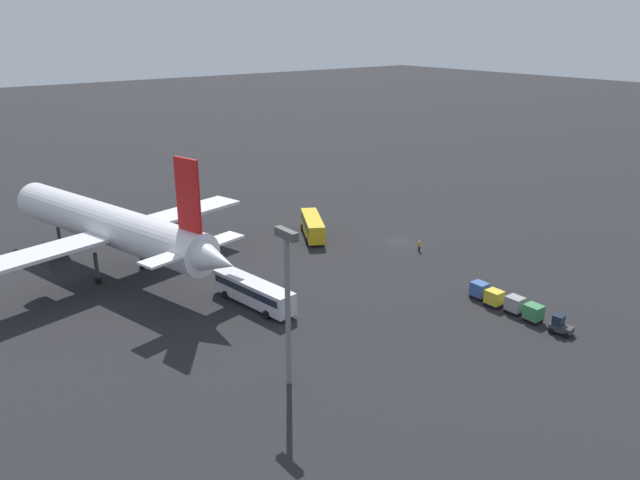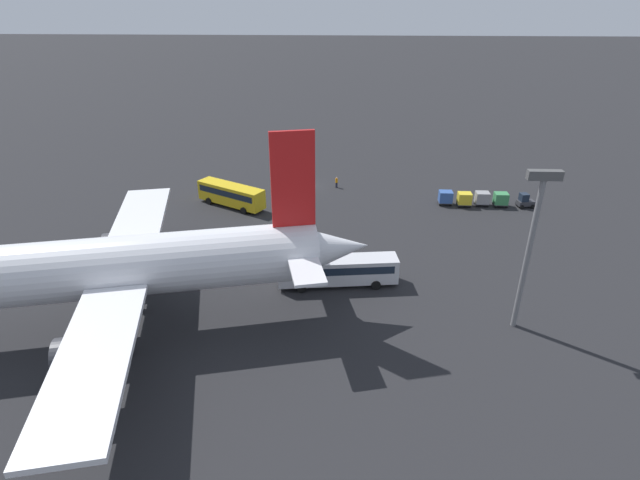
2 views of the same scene
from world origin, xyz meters
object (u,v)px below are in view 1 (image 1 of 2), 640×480
object	(u,v)px
cargo_cart_grey	(515,304)
cargo_cart_blue	(479,289)
cargo_cart_green	(533,312)
cargo_cart_yellow	(494,297)
baggage_tug	(560,326)
worker_person	(419,246)
airplane	(110,226)
shuttle_bus_far	(253,291)
shuttle_bus_near	(313,225)

from	to	relation	value
cargo_cart_grey	cargo_cart_blue	size ratio (longest dim) A/B	1.00
cargo_cart_green	cargo_cart_grey	distance (m)	2.65
cargo_cart_yellow	baggage_tug	bearing A→B (deg)	-179.30
cargo_cart_grey	baggage_tug	bearing A→B (deg)	177.23
cargo_cart_grey	cargo_cart_yellow	size ratio (longest dim) A/B	1.00
worker_person	cargo_cart_grey	bearing A→B (deg)	163.29
airplane	baggage_tug	distance (m)	57.29
airplane	cargo_cart_green	world-z (taller)	airplane
worker_person	cargo_cart_blue	size ratio (longest dim) A/B	0.84
baggage_tug	cargo_cart_grey	distance (m)	6.13
airplane	shuttle_bus_far	world-z (taller)	airplane
shuttle_bus_far	shuttle_bus_near	bearing A→B (deg)	-60.06
worker_person	cargo_cart_grey	distance (m)	22.36
shuttle_bus_near	worker_person	xyz separation A→B (m)	(-15.16, -8.45, -1.06)
airplane	cargo_cart_green	distance (m)	54.50
shuttle_bus_far	cargo_cart_green	xyz separation A→B (m)	(-23.35, -22.80, -0.68)
baggage_tug	cargo_cart_yellow	size ratio (longest dim) A/B	1.25
airplane	shuttle_bus_near	distance (m)	31.22
shuttle_bus_far	baggage_tug	xyz separation A→B (m)	(-26.84, -22.71, -0.93)
cargo_cart_blue	cargo_cart_green	bearing A→B (deg)	177.68
shuttle_bus_near	airplane	bearing A→B (deg)	111.72
cargo_cart_green	cargo_cart_grey	bearing A→B (deg)	-4.38
cargo_cart_green	shuttle_bus_near	bearing A→B (deg)	2.66
cargo_cart_grey	shuttle_bus_far	bearing A→B (deg)	48.00
baggage_tug	cargo_cart_grey	size ratio (longest dim) A/B	1.25
baggage_tug	cargo_cart_green	xyz separation A→B (m)	(3.48, -0.09, 0.25)
worker_person	cargo_cart_blue	distance (m)	17.33
airplane	cargo_cart_green	bearing A→B (deg)	-156.66
worker_person	cargo_cart_blue	world-z (taller)	cargo_cart_blue
airplane	cargo_cart_blue	world-z (taller)	airplane
cargo_cart_grey	airplane	bearing A→B (deg)	38.56
shuttle_bus_near	cargo_cart_green	distance (m)	39.27
cargo_cart_green	airplane	bearing A→B (deg)	36.65
shuttle_bus_near	cargo_cart_yellow	world-z (taller)	shuttle_bus_near
shuttle_bus_near	cargo_cart_yellow	size ratio (longest dim) A/B	5.15
worker_person	cargo_cart_grey	world-z (taller)	cargo_cart_grey
shuttle_bus_near	cargo_cart_blue	distance (m)	31.38
airplane	cargo_cart_blue	size ratio (longest dim) A/B	22.98
shuttle_bus_near	shuttle_bus_far	world-z (taller)	shuttle_bus_near
shuttle_bus_near	cargo_cart_green	xyz separation A→B (m)	(-39.22, -1.82, -0.74)
cargo_cart_green	cargo_cart_yellow	xyz separation A→B (m)	(5.28, 0.20, 0.00)
airplane	shuttle_bus_near	xyz separation A→B (m)	(-4.28, -30.54, -4.88)
baggage_tug	cargo_cart_green	bearing A→B (deg)	-11.11
shuttle_bus_near	cargo_cart_green	bearing A→B (deg)	-147.65
airplane	cargo_cart_green	xyz separation A→B (m)	(-43.50, -32.36, -5.63)
shuttle_bus_near	cargo_cart_yellow	bearing A→B (deg)	-147.57
cargo_cart_green	worker_person	bearing A→B (deg)	-15.41
baggage_tug	cargo_cart_blue	distance (m)	11.41
cargo_cart_grey	cargo_cart_blue	xyz separation A→B (m)	(5.28, -0.12, 0.00)
worker_person	cargo_cart_yellow	xyz separation A→B (m)	(-18.78, 6.83, 0.32)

